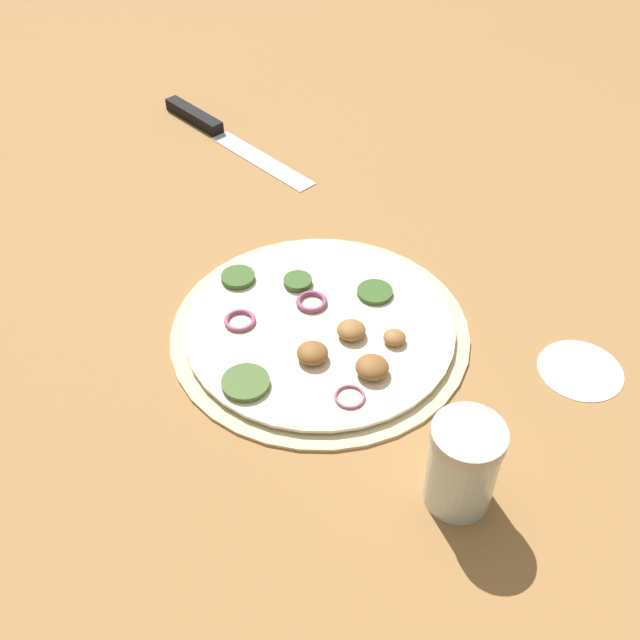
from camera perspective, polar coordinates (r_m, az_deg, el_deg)
ground_plane at (r=0.81m, az=0.00°, el=-0.89°), size 3.00×3.00×0.00m
pizza at (r=0.81m, az=-0.02°, el=-0.65°), size 0.32×0.32×0.03m
knife at (r=1.17m, az=-8.34°, el=14.38°), size 0.17×0.29×0.02m
spice_jar at (r=0.65m, az=10.82°, el=-10.79°), size 0.06×0.06×0.09m
flour_patch at (r=0.82m, az=19.22°, el=-3.61°), size 0.09×0.09×0.00m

